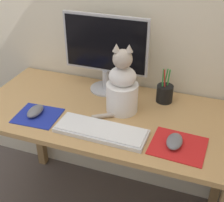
% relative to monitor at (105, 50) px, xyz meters
% --- Properties ---
extents(desk, '(1.26, 0.60, 0.73)m').
position_rel_monitor_xyz_m(desk, '(0.08, -0.21, -0.34)').
color(desk, tan).
rests_on(desk, ground_plane).
extents(monitor, '(0.45, 0.17, 0.41)m').
position_rel_monitor_xyz_m(monitor, '(0.00, 0.00, 0.00)').
color(monitor, '#B2B2B7').
rests_on(monitor, desk).
extents(keyboard, '(0.41, 0.15, 0.02)m').
position_rel_monitor_xyz_m(keyboard, '(0.12, -0.37, -0.22)').
color(keyboard, silver).
rests_on(keyboard, desk).
extents(mousepad_left, '(0.21, 0.19, 0.00)m').
position_rel_monitor_xyz_m(mousepad_left, '(-0.21, -0.35, -0.23)').
color(mousepad_left, '#1E2D9E').
rests_on(mousepad_left, desk).
extents(mousepad_right, '(0.23, 0.21, 0.00)m').
position_rel_monitor_xyz_m(mousepad_right, '(0.45, -0.35, -0.23)').
color(mousepad_right, red).
rests_on(mousepad_right, desk).
extents(computer_mouse_left, '(0.06, 0.11, 0.04)m').
position_rel_monitor_xyz_m(computer_mouse_left, '(-0.23, -0.34, -0.21)').
color(computer_mouse_left, slate).
rests_on(computer_mouse_left, mousepad_left).
extents(computer_mouse_right, '(0.06, 0.11, 0.03)m').
position_rel_monitor_xyz_m(computer_mouse_right, '(0.43, -0.35, -0.21)').
color(computer_mouse_right, slate).
rests_on(computer_mouse_right, mousepad_right).
extents(cat, '(0.20, 0.22, 0.34)m').
position_rel_monitor_xyz_m(cat, '(0.15, -0.17, -0.10)').
color(cat, white).
rests_on(cat, desk).
extents(pen_cup, '(0.08, 0.08, 0.18)m').
position_rel_monitor_xyz_m(pen_cup, '(0.32, -0.01, -0.18)').
color(pen_cup, black).
rests_on(pen_cup, desk).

